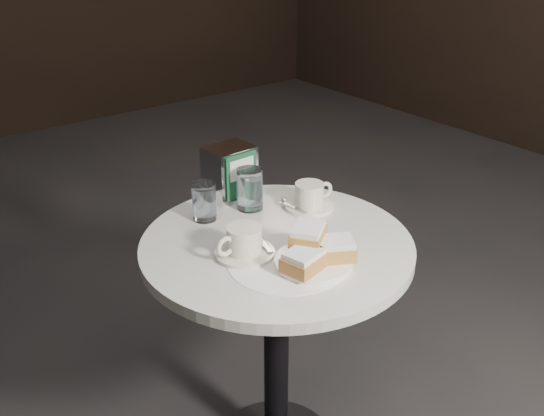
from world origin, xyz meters
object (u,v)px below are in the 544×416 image
(beignet_plate, at_px, (315,253))
(napkin_dispenser, at_px, (230,172))
(water_glass_right, at_px, (250,190))
(coffee_cup_left, at_px, (244,243))
(coffee_cup_right, at_px, (310,197))
(cafe_table, at_px, (277,304))
(water_glass_left, at_px, (204,202))

(beignet_plate, bearing_deg, napkin_dispenser, 82.14)
(beignet_plate, xyz_separation_m, water_glass_right, (0.06, 0.34, 0.02))
(coffee_cup_left, distance_m, napkin_dispenser, 0.35)
(beignet_plate, bearing_deg, coffee_cup_right, 51.25)
(cafe_table, distance_m, water_glass_left, 0.34)
(cafe_table, relative_size, coffee_cup_left, 4.74)
(cafe_table, bearing_deg, napkin_dispenser, 78.73)
(beignet_plate, height_order, coffee_cup_left, beignet_plate)
(beignet_plate, relative_size, coffee_cup_left, 1.32)
(cafe_table, relative_size, coffee_cup_right, 4.76)
(water_glass_right, bearing_deg, coffee_cup_right, -35.65)
(coffee_cup_left, xyz_separation_m, napkin_dispenser, (0.17, 0.30, 0.04))
(beignet_plate, xyz_separation_m, coffee_cup_left, (-0.11, 0.14, -0.00))
(beignet_plate, height_order, water_glass_left, water_glass_left)
(water_glass_left, bearing_deg, coffee_cup_right, -23.67)
(cafe_table, distance_m, coffee_cup_right, 0.32)
(water_glass_right, bearing_deg, napkin_dispenser, 88.75)
(cafe_table, relative_size, beignet_plate, 3.59)
(beignet_plate, height_order, coffee_cup_right, beignet_plate)
(coffee_cup_right, relative_size, napkin_dispenser, 1.02)
(coffee_cup_right, distance_m, water_glass_right, 0.17)
(coffee_cup_left, relative_size, water_glass_left, 1.49)
(cafe_table, xyz_separation_m, water_glass_right, (0.06, 0.19, 0.26))
(coffee_cup_left, xyz_separation_m, water_glass_left, (0.03, 0.22, 0.02))
(cafe_table, distance_m, napkin_dispenser, 0.41)
(cafe_table, relative_size, water_glass_left, 7.05)
(coffee_cup_right, xyz_separation_m, napkin_dispenser, (-0.13, 0.20, 0.05))
(water_glass_left, distance_m, napkin_dispenser, 0.16)
(cafe_table, height_order, napkin_dispenser, napkin_dispenser)
(coffee_cup_left, height_order, water_glass_right, water_glass_right)
(coffee_cup_left, bearing_deg, napkin_dispenser, 59.71)
(water_glass_left, height_order, napkin_dispenser, napkin_dispenser)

